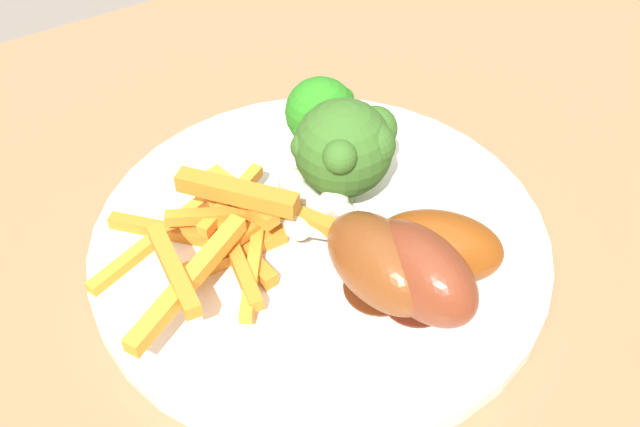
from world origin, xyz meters
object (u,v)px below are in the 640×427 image
Objects in this scene: dining_table at (395,378)px; chicken_drumstick_near at (372,254)px; broccoli_floret_middle at (320,116)px; broccoli_floret_front at (347,147)px; chicken_drumstick_far at (415,269)px; dinner_plate at (320,242)px; carrot_fries_pile at (222,235)px; chicken_drumstick_extra at (428,245)px.

chicken_drumstick_near reaches higher than dining_table.
broccoli_floret_front is at bearing -94.53° from broccoli_floret_middle.
dinner_plate is at bearing 106.70° from chicken_drumstick_far.
dining_table is 0.18m from carrot_fries_pile.
broccoli_floret_middle is at bearing 87.56° from dining_table.
broccoli_floret_front is at bearing 97.08° from chicken_drumstick_extra.
chicken_drumstick_extra is at bearing -35.81° from carrot_fries_pile.
chicken_drumstick_far reaches higher than dinner_plate.
chicken_drumstick_near is (0.01, -0.05, 0.03)m from dinner_plate.
dinner_plate is 0.06m from broccoli_floret_front.
broccoli_floret_middle is 0.45× the size of carrot_fries_pile.
chicken_drumstick_far is 0.02m from chicken_drumstick_extra.
chicken_drumstick_extra is (0.01, -0.11, -0.02)m from broccoli_floret_middle.
dinner_plate is 2.15× the size of chicken_drumstick_near.
broccoli_floret_middle is at bearing 23.29° from carrot_fries_pile.
chicken_drumstick_far is (-0.01, -0.13, -0.02)m from broccoli_floret_middle.
chicken_drumstick_far is at bearing -73.30° from dinner_plate.
broccoli_floret_front is at bearing 32.14° from dinner_plate.
chicken_drumstick_extra is at bearing -82.92° from broccoli_floret_front.
chicken_drumstick_near is 1.06× the size of chicken_drumstick_far.
carrot_fries_pile is 0.12m from chicken_drumstick_far.
broccoli_floret_middle is 0.11m from carrot_fries_pile.
broccoli_floret_front is 0.08m from chicken_drumstick_extra.
broccoli_floret_middle reaches higher than chicken_drumstick_near.
carrot_fries_pile is (-0.09, -0.00, -0.03)m from broccoli_floret_front.
broccoli_floret_middle reaches higher than dining_table.
carrot_fries_pile reaches higher than chicken_drumstick_extra.
broccoli_floret_front is 0.09m from chicken_drumstick_far.
broccoli_floret_middle is at bearing 85.47° from broccoli_floret_front.
chicken_drumstick_far is (0.08, -0.09, 0.01)m from carrot_fries_pile.
dinner_plate is 0.08m from chicken_drumstick_far.
carrot_fries_pile is (-0.06, 0.02, 0.02)m from dinner_plate.
dinner_plate is 0.06m from chicken_drumstick_near.
dining_table is 0.18m from broccoli_floret_front.
broccoli_floret_front reaches higher than chicken_drumstick_extra.
dinner_plate is 2.29× the size of chicken_drumstick_far.
broccoli_floret_front is 0.59× the size of chicken_drumstick_far.
dinner_plate is at bearing 118.49° from dining_table.
chicken_drumstick_near is at bearing -81.32° from dinner_plate.
broccoli_floret_middle reaches higher than chicken_drumstick_far.
chicken_drumstick_far reaches higher than carrot_fries_pile.
broccoli_floret_front is 0.04m from broccoli_floret_middle.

